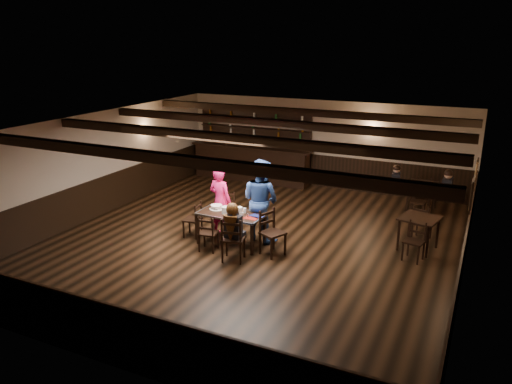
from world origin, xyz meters
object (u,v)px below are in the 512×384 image
at_px(dining_table, 231,217).
at_px(man_blue, 261,200).
at_px(woman_pink, 220,201).
at_px(chair_near_right, 232,237).
at_px(chair_near_left, 207,231).
at_px(cake, 217,207).
at_px(bar_counter, 252,158).

relative_size(dining_table, man_blue, 0.79).
xyz_separation_m(woman_pink, man_blue, (0.98, 0.14, 0.13)).
bearing_deg(chair_near_right, chair_near_left, 162.64).
height_order(dining_table, woman_pink, woman_pink).
bearing_deg(woman_pink, chair_near_left, 112.45).
distance_m(chair_near_left, cake, 0.76).
height_order(chair_near_left, man_blue, man_blue).
relative_size(chair_near_left, chair_near_right, 0.84).
relative_size(chair_near_right, woman_pink, 0.59).
relative_size(cake, bar_counter, 0.08).
bearing_deg(cake, man_blue, 27.46).
distance_m(dining_table, chair_near_left, 0.67).
bearing_deg(cake, bar_counter, 106.69).
xyz_separation_m(dining_table, cake, (-0.43, 0.10, 0.13)).
distance_m(chair_near_left, chair_near_right, 0.79).
bearing_deg(chair_near_right, woman_pink, 128.14).
bearing_deg(man_blue, dining_table, 65.97).
relative_size(chair_near_right, cake, 2.98).
distance_m(chair_near_right, bar_counter, 6.35).
height_order(chair_near_left, woman_pink, woman_pink).
bearing_deg(chair_near_left, woman_pink, 102.62).
height_order(woman_pink, bar_counter, bar_counter).
relative_size(chair_near_left, man_blue, 0.43).
bearing_deg(woman_pink, bar_counter, -63.31).
bearing_deg(woman_pink, man_blue, -162.26).
relative_size(woman_pink, cake, 5.07).
height_order(chair_near_right, cake, chair_near_right).
bearing_deg(woman_pink, dining_table, 149.95).
relative_size(chair_near_right, bar_counter, 0.24).
relative_size(man_blue, cake, 5.86).
relative_size(chair_near_left, bar_counter, 0.20).
xyz_separation_m(man_blue, cake, (-0.90, -0.47, -0.16)).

